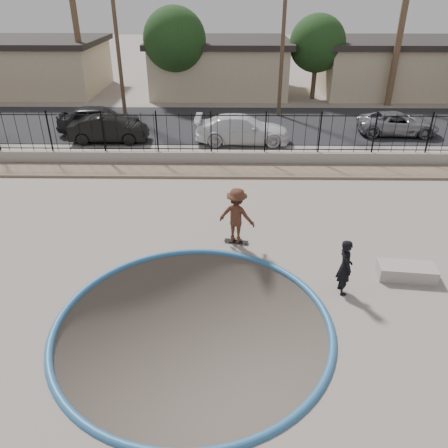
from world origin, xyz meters
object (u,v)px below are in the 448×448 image
skateboard (236,241)px  car_d (397,123)px  skater (237,218)px  car_a (99,119)px  videographer (345,267)px  car_b (108,129)px  car_c (242,129)px  concrete_ledge (406,271)px

skateboard → car_d: (9.16, 12.00, 0.59)m
car_d → skater: bearing=145.5°
car_a → car_d: bearing=-93.8°
skater → videographer: skater is taller
skater → videographer: (2.89, -2.56, -0.10)m
videographer → car_b: bearing=30.1°
skateboard → car_c: car_c is taller
skateboard → videographer: (2.89, -2.56, 0.76)m
car_b → car_d: 15.98m
skateboard → car_c: bearing=100.7°
skateboard → car_d: bearing=65.6°
car_b → car_c: bearing=-91.6°
videographer → car_d: size_ratio=0.37×
videographer → car_d: (6.27, 14.56, -0.17)m
concrete_ledge → car_c: car_c is taller
car_c → car_d: size_ratio=1.14×
car_c → car_d: 8.89m
skater → concrete_ledge: size_ratio=1.15×
car_a → car_c: 8.21m
car_c → car_b: bearing=90.3°
skateboard → car_a: 14.24m
skateboard → concrete_ledge: (4.91, -1.86, 0.14)m
car_a → car_b: bearing=-154.6°
car_b → car_d: car_b is taller
car_d → car_a: bearing=92.8°
skater → car_b: bearing=-36.4°
videographer → skater: bearing=41.9°
videographer → car_a: bearing=29.4°
skater → skateboard: bearing=-159.4°
skater → car_c: 10.41m
skateboard → car_a: bearing=135.5°
car_c → concrete_ledge: bearing=-159.6°
concrete_ledge → videographer: bearing=-160.8°
skater → videographer: 3.86m
concrete_ledge → car_a: bearing=132.1°
concrete_ledge → car_c: bearing=110.1°
skateboard → car_d: size_ratio=0.18×
skateboard → car_a: car_a is taller
car_a → car_c: car_a is taller
skater → car_a: 14.22m
concrete_ledge → car_c: 13.06m
car_c → car_d: bearing=-79.3°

